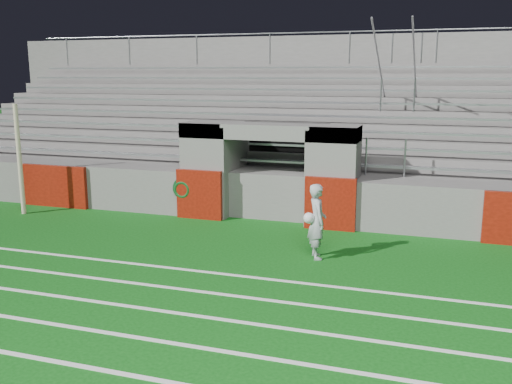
% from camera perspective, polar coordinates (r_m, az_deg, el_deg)
% --- Properties ---
extents(ground, '(90.00, 90.00, 0.00)m').
position_cam_1_polar(ground, '(12.45, -3.49, -6.50)').
color(ground, '#0D4F11').
rests_on(ground, ground).
extents(field_post, '(0.13, 0.13, 3.10)m').
position_cam_1_polar(field_post, '(17.24, -22.57, 3.00)').
color(field_post, beige).
rests_on(field_post, ground).
extents(field_markings, '(28.00, 8.09, 0.01)m').
position_cam_1_polar(field_markings, '(8.38, -16.75, -16.40)').
color(field_markings, white).
rests_on(field_markings, ground).
extents(stadium_structure, '(26.00, 8.48, 5.42)m').
position_cam_1_polar(stadium_structure, '(19.60, 5.11, 4.63)').
color(stadium_structure, '#615E5C').
rests_on(stadium_structure, ground).
extents(goalkeeper_with_ball, '(0.60, 0.70, 1.63)m').
position_cam_1_polar(goalkeeper_with_ball, '(12.22, 6.11, -2.92)').
color(goalkeeper_with_ball, '#A1A6AA').
rests_on(goalkeeper_with_ball, ground).
extents(hose_coil, '(0.60, 0.15, 0.60)m').
position_cam_1_polar(hose_coil, '(15.75, -7.36, 0.32)').
color(hose_coil, '#0B3919').
rests_on(hose_coil, ground).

